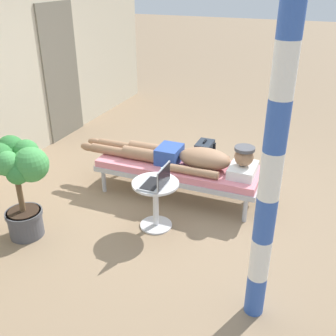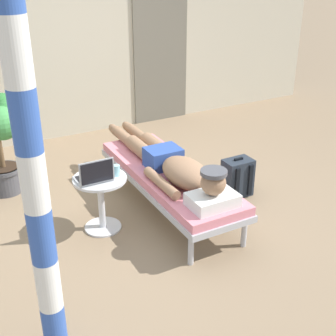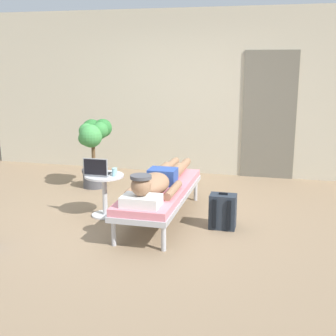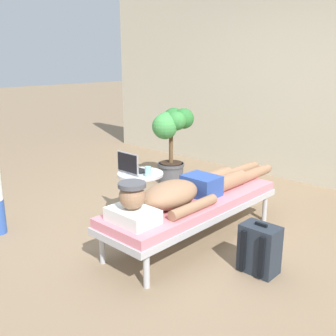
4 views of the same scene
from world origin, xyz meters
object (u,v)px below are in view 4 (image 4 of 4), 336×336
at_px(lounge_chair, 193,205).
at_px(side_table, 141,188).
at_px(laptop, 133,167).
at_px(drink_glass, 148,172).
at_px(backpack, 260,249).
at_px(person_reclining, 188,190).
at_px(potted_plant, 171,134).

distance_m(lounge_chair, side_table, 0.71).
bearing_deg(side_table, laptop, -139.48).
distance_m(side_table, drink_glass, 0.27).
distance_m(laptop, drink_glass, 0.21).
bearing_deg(backpack, lounge_chair, 173.94).
height_order(person_reclining, drink_glass, person_reclining).
xyz_separation_m(laptop, backpack, (1.53, -0.01, -0.39)).
bearing_deg(backpack, drink_glass, 178.62).
height_order(side_table, backpack, side_table).
xyz_separation_m(lounge_chair, potted_plant, (-1.34, 1.14, 0.34)).
bearing_deg(person_reclining, drink_glass, 176.37).
xyz_separation_m(person_reclining, potted_plant, (-1.34, 1.22, 0.17)).
xyz_separation_m(person_reclining, backpack, (0.76, 0.00, -0.32)).
height_order(side_table, potted_plant, potted_plant).
bearing_deg(potted_plant, backpack, -30.15).
height_order(person_reclining, potted_plant, potted_plant).
relative_size(side_table, potted_plant, 0.51).
height_order(person_reclining, laptop, laptop).
relative_size(side_table, drink_glass, 5.16).
relative_size(lounge_chair, side_table, 3.70).
xyz_separation_m(side_table, laptop, (-0.06, -0.05, 0.23)).
distance_m(laptop, backpack, 1.58).
distance_m(person_reclining, side_table, 0.73).
bearing_deg(lounge_chair, side_table, -178.69).
bearing_deg(potted_plant, laptop, -64.72).
relative_size(lounge_chair, drink_glass, 19.09).
height_order(side_table, laptop, laptop).
distance_m(person_reclining, drink_glass, 0.56).
bearing_deg(backpack, potted_plant, 149.85).
bearing_deg(lounge_chair, person_reclining, -90.00).
bearing_deg(person_reclining, laptop, 178.71).
height_order(lounge_chair, side_table, side_table).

